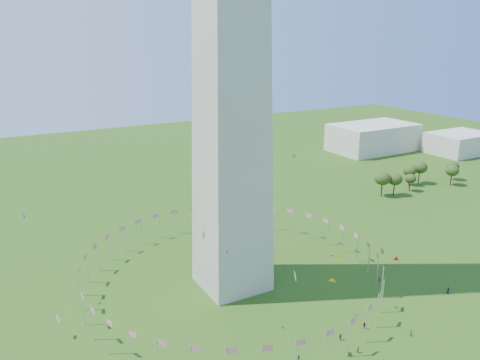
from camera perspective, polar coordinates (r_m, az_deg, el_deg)
name	(u,v)px	position (r m, az deg, el deg)	size (l,w,h in m)	color
flag_ring	(232,269)	(131.19, -0.98, -10.81)	(80.24, 80.24, 9.00)	silver
gov_building_east_a	(373,137)	(293.51, 15.88, 5.03)	(50.00, 30.00, 16.00)	beige
gov_building_east_b	(460,143)	(305.14, 25.20, 4.11)	(35.00, 25.00, 12.00)	beige
kites_aloft	(322,246)	(111.69, 10.00, -7.89)	(106.15, 79.39, 42.04)	orange
tree_line_east	(415,178)	(225.16, 20.56, 0.23)	(53.54, 15.43, 10.81)	#39531B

